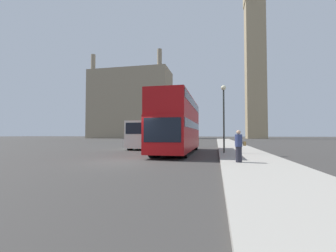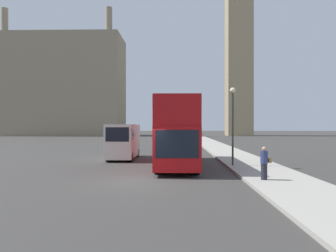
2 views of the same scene
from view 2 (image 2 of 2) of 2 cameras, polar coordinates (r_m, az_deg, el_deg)
ground_plane at (r=15.71m, az=-5.14°, el=-9.70°), size 300.00×300.00×0.00m
sidewalk_strip at (r=16.38m, az=19.31°, el=-9.04°), size 3.47×120.00×0.15m
clock_tower at (r=94.41m, az=12.21°, el=19.39°), size 7.00×7.17×66.11m
building_block_distant at (r=93.62m, az=-17.57°, el=6.63°), size 31.27×14.06×32.48m
red_double_decker_bus at (r=21.77m, az=1.53°, el=-0.62°), size 2.52×10.82×4.29m
white_van at (r=26.35m, az=-7.76°, el=-2.53°), size 2.01×5.83×2.75m
pedestrian at (r=15.94m, az=16.42°, el=-6.22°), size 0.50×0.34×1.54m
street_lamp at (r=21.10m, az=11.21°, el=2.21°), size 0.36×0.36×4.92m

